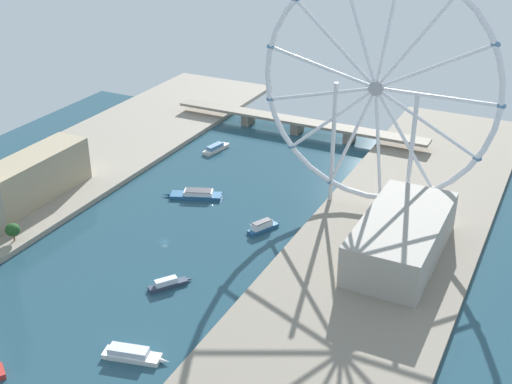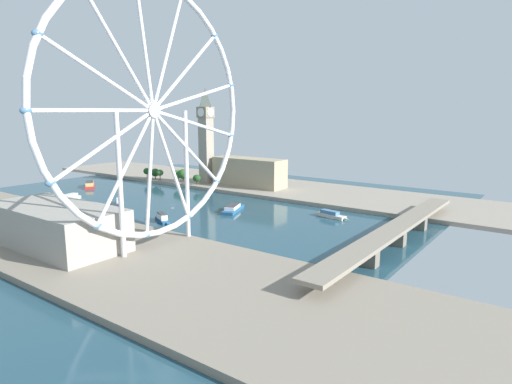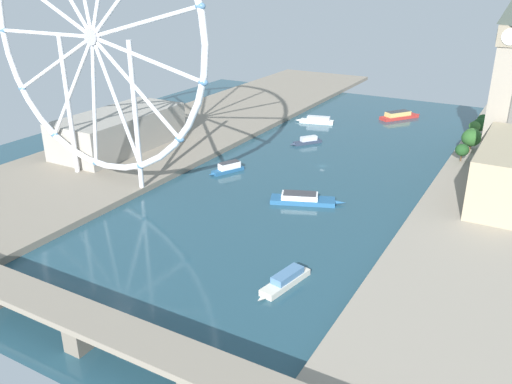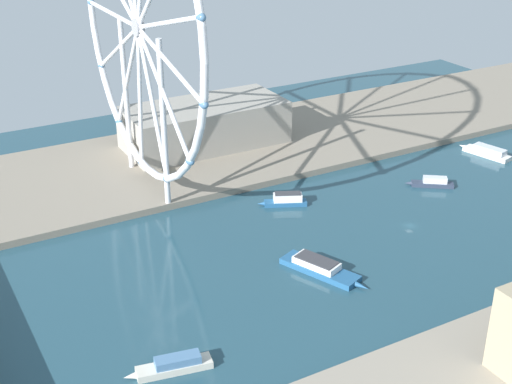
# 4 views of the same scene
# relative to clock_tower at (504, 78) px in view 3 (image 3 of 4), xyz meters

# --- Properties ---
(ground_plane) EXTENTS (380.56, 380.56, 0.00)m
(ground_plane) POSITION_rel_clock_tower_xyz_m (81.18, 37.93, -50.20)
(ground_plane) COLOR #234756
(riverbank_right) EXTENTS (90.00, 520.00, 3.00)m
(riverbank_right) POSITION_rel_clock_tower_xyz_m (186.46, 37.93, -48.70)
(riverbank_right) COLOR gray
(riverbank_right) RESTS_ON ground_plane
(clock_tower) EXTENTS (13.16, 13.16, 90.85)m
(clock_tower) POSITION_rel_clock_tower_xyz_m (0.00, 0.00, 0.00)
(clock_tower) COLOR gray
(clock_tower) RESTS_ON riverbank_left
(parliament_block) EXTENTS (22.00, 71.62, 26.11)m
(parliament_block) POSITION_rel_clock_tower_xyz_m (-10.33, 43.81, -34.14)
(parliament_block) COLOR tan
(parliament_block) RESTS_ON riverbank_left
(tree_row_embankment) EXTENTS (11.70, 79.86, 13.45)m
(tree_row_embankment) POSITION_rel_clock_tower_xyz_m (13.56, -33.73, -39.59)
(tree_row_embankment) COLOR #513823
(tree_row_embankment) RESTS_ON riverbank_left
(ferris_wheel) EXTENTS (128.84, 3.20, 133.51)m
(ferris_wheel) POSITION_rel_clock_tower_xyz_m (164.90, 117.05, 21.82)
(ferris_wheel) COLOR silver
(ferris_wheel) RESTS_ON riverbank_right
(riverside_hall) EXTENTS (36.76, 79.72, 21.11)m
(riverside_hall) POSITION_rel_clock_tower_xyz_m (195.88, 74.33, -36.64)
(riverside_hall) COLOR gray
(riverside_hall) RESTS_ON riverbank_right
(river_bridge) EXTENTS (192.56, 13.30, 9.89)m
(river_bridge) POSITION_rel_clock_tower_xyz_m (81.18, 212.89, -42.54)
(river_bridge) COLOR gray
(river_bridge) RESTS_ON ground_plane
(tour_boat_0) EXTENTS (34.63, 19.23, 4.84)m
(tour_boat_0) POSITION_rel_clock_tower_xyz_m (69.49, 89.55, -48.27)
(tour_boat_0) COLOR #235684
(tour_boat_0) RESTS_ON ground_plane
(tour_boat_1) EXTENTS (15.35, 19.47, 4.68)m
(tour_boat_1) POSITION_rel_clock_tower_xyz_m (105.77, 4.16, -48.33)
(tour_boat_1) COLOR #2D384C
(tour_boat_1) RESTS_ON ground_plane
(tour_boat_2) EXTENTS (9.58, 26.19, 4.72)m
(tour_boat_2) POSITION_rel_clock_tower_xyz_m (45.03, 156.86, -48.27)
(tour_boat_2) COLOR beige
(tour_boat_2) RESTS_ON ground_plane
(tour_boat_3) EXTENTS (24.53, 31.94, 5.73)m
(tour_boat_3) POSITION_rel_clock_tower_xyz_m (72.32, -85.70, -47.83)
(tour_boat_3) COLOR #B22D28
(tour_boat_3) RESTS_ON ground_plane
(tour_boat_4) EXTENTS (12.21, 20.58, 5.70)m
(tour_boat_4) POSITION_rel_clock_tower_xyz_m (121.87, 71.78, -47.81)
(tour_boat_4) COLOR #235684
(tour_boat_4) RESTS_ON ground_plane
(tour_boat_5) EXTENTS (28.02, 12.13, 4.87)m
(tour_boat_5) POSITION_rel_clock_tower_xyz_m (120.19, -44.48, -48.13)
(tour_boat_5) COLOR white
(tour_boat_5) RESTS_ON ground_plane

